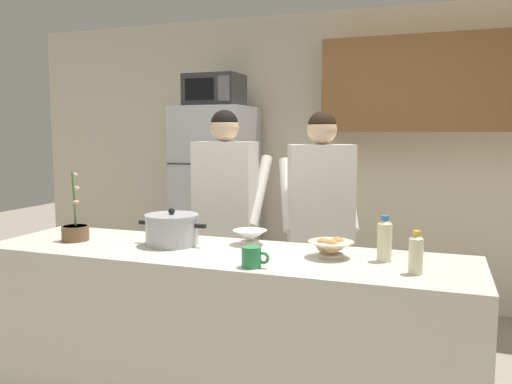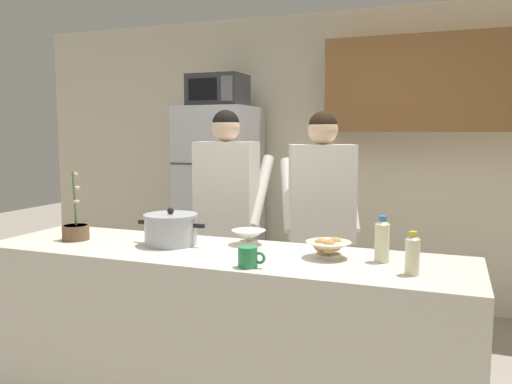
{
  "view_description": "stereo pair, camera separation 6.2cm",
  "coord_description": "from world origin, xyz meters",
  "px_view_note": "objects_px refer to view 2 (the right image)",
  "views": [
    {
      "loc": [
        1.06,
        -2.41,
        1.53
      ],
      "look_at": [
        0.0,
        0.55,
        1.17
      ],
      "focal_mm": 36.37,
      "sensor_mm": 36.0,
      "label": 1
    },
    {
      "loc": [
        1.12,
        -2.39,
        1.53
      ],
      "look_at": [
        0.0,
        0.55,
        1.17
      ],
      "focal_mm": 36.37,
      "sensor_mm": 36.0,
      "label": 2
    }
  ],
  "objects_px": {
    "coffee_mug": "(248,257)",
    "bread_bowl": "(328,248)",
    "refrigerator": "(220,205)",
    "empty_bowl": "(249,236)",
    "bottle_near_edge": "(412,254)",
    "person_near_pot": "(227,201)",
    "potted_orchid": "(76,230)",
    "microwave": "(218,91)",
    "person_by_sink": "(322,207)",
    "cooking_pot": "(171,229)",
    "bottle_mid_counter": "(382,240)"
  },
  "relations": [
    {
      "from": "coffee_mug",
      "to": "bread_bowl",
      "type": "xyz_separation_m",
      "value": [
        0.3,
        0.3,
        0.0
      ]
    },
    {
      "from": "refrigerator",
      "to": "empty_bowl",
      "type": "relative_size",
      "value": 9.33
    },
    {
      "from": "bottle_near_edge",
      "to": "person_near_pot",
      "type": "bearing_deg",
      "value": 142.51
    },
    {
      "from": "empty_bowl",
      "to": "potted_orchid",
      "type": "xyz_separation_m",
      "value": [
        -0.97,
        -0.24,
        0.01
      ]
    },
    {
      "from": "coffee_mug",
      "to": "person_near_pot",
      "type": "bearing_deg",
      "value": 118.33
    },
    {
      "from": "microwave",
      "to": "person_by_sink",
      "type": "height_order",
      "value": "microwave"
    },
    {
      "from": "bread_bowl",
      "to": "cooking_pot",
      "type": "bearing_deg",
      "value": -179.76
    },
    {
      "from": "bread_bowl",
      "to": "bottle_near_edge",
      "type": "bearing_deg",
      "value": -22.86
    },
    {
      "from": "person_by_sink",
      "to": "coffee_mug",
      "type": "distance_m",
      "value": 1.18
    },
    {
      "from": "person_by_sink",
      "to": "bread_bowl",
      "type": "distance_m",
      "value": 0.91
    },
    {
      "from": "cooking_pot",
      "to": "microwave",
      "type": "bearing_deg",
      "value": 106.86
    },
    {
      "from": "person_by_sink",
      "to": "bottle_mid_counter",
      "type": "bearing_deg",
      "value": -59.87
    },
    {
      "from": "microwave",
      "to": "bread_bowl",
      "type": "xyz_separation_m",
      "value": [
        1.41,
        -1.77,
        -0.93
      ]
    },
    {
      "from": "microwave",
      "to": "bottle_near_edge",
      "type": "bearing_deg",
      "value": -46.86
    },
    {
      "from": "microwave",
      "to": "person_near_pot",
      "type": "xyz_separation_m",
      "value": [
        0.49,
        -0.92,
        -0.84
      ]
    },
    {
      "from": "refrigerator",
      "to": "coffee_mug",
      "type": "bearing_deg",
      "value": -62.02
    },
    {
      "from": "microwave",
      "to": "potted_orchid",
      "type": "relative_size",
      "value": 1.23
    },
    {
      "from": "person_by_sink",
      "to": "person_near_pot",
      "type": "bearing_deg",
      "value": -177.22
    },
    {
      "from": "microwave",
      "to": "coffee_mug",
      "type": "distance_m",
      "value": 2.53
    },
    {
      "from": "cooking_pot",
      "to": "bottle_mid_counter",
      "type": "distance_m",
      "value": 1.13
    },
    {
      "from": "refrigerator",
      "to": "coffee_mug",
      "type": "xyz_separation_m",
      "value": [
        1.11,
        -2.1,
        0.09
      ]
    },
    {
      "from": "microwave",
      "to": "bottle_near_edge",
      "type": "relative_size",
      "value": 2.53
    },
    {
      "from": "person_by_sink",
      "to": "cooking_pot",
      "type": "bearing_deg",
      "value": -125.44
    },
    {
      "from": "person_by_sink",
      "to": "bottle_near_edge",
      "type": "height_order",
      "value": "person_by_sink"
    },
    {
      "from": "coffee_mug",
      "to": "person_by_sink",
      "type": "bearing_deg",
      "value": 87.53
    },
    {
      "from": "bottle_near_edge",
      "to": "potted_orchid",
      "type": "distance_m",
      "value": 1.86
    },
    {
      "from": "refrigerator",
      "to": "potted_orchid",
      "type": "xyz_separation_m",
      "value": [
        -0.03,
        -1.88,
        0.1
      ]
    },
    {
      "from": "person_near_pot",
      "to": "empty_bowl",
      "type": "distance_m",
      "value": 0.83
    },
    {
      "from": "empty_bowl",
      "to": "refrigerator",
      "type": "bearing_deg",
      "value": 119.64
    },
    {
      "from": "microwave",
      "to": "bottle_mid_counter",
      "type": "relative_size",
      "value": 2.17
    },
    {
      "from": "coffee_mug",
      "to": "empty_bowl",
      "type": "relative_size",
      "value": 0.69
    },
    {
      "from": "bottle_near_edge",
      "to": "potted_orchid",
      "type": "height_order",
      "value": "potted_orchid"
    },
    {
      "from": "microwave",
      "to": "bottle_near_edge",
      "type": "height_order",
      "value": "microwave"
    },
    {
      "from": "person_near_pot",
      "to": "cooking_pot",
      "type": "relative_size",
      "value": 4.18
    },
    {
      "from": "refrigerator",
      "to": "bottle_mid_counter",
      "type": "xyz_separation_m",
      "value": [
        1.67,
        -1.78,
        0.15
      ]
    },
    {
      "from": "bottle_near_edge",
      "to": "refrigerator",
      "type": "bearing_deg",
      "value": 132.82
    },
    {
      "from": "cooking_pot",
      "to": "coffee_mug",
      "type": "distance_m",
      "value": 0.65
    },
    {
      "from": "bottle_near_edge",
      "to": "bottle_mid_counter",
      "type": "relative_size",
      "value": 0.86
    },
    {
      "from": "person_near_pot",
      "to": "coffee_mug",
      "type": "bearing_deg",
      "value": -61.67
    },
    {
      "from": "microwave",
      "to": "coffee_mug",
      "type": "bearing_deg",
      "value": -61.77
    },
    {
      "from": "refrigerator",
      "to": "bottle_near_edge",
      "type": "xyz_separation_m",
      "value": [
        1.82,
        -1.96,
        0.13
      ]
    },
    {
      "from": "cooking_pot",
      "to": "potted_orchid",
      "type": "height_order",
      "value": "potted_orchid"
    },
    {
      "from": "bread_bowl",
      "to": "bottle_near_edge",
      "type": "height_order",
      "value": "bottle_near_edge"
    },
    {
      "from": "empty_bowl",
      "to": "potted_orchid",
      "type": "height_order",
      "value": "potted_orchid"
    },
    {
      "from": "cooking_pot",
      "to": "bottle_near_edge",
      "type": "xyz_separation_m",
      "value": [
        1.28,
        -0.17,
        0.01
      ]
    },
    {
      "from": "microwave",
      "to": "empty_bowl",
      "type": "relative_size",
      "value": 2.54
    },
    {
      "from": "person_by_sink",
      "to": "empty_bowl",
      "type": "xyz_separation_m",
      "value": [
        -0.23,
        -0.73,
        -0.08
      ]
    },
    {
      "from": "bottle_mid_counter",
      "to": "cooking_pot",
      "type": "bearing_deg",
      "value": -179.24
    },
    {
      "from": "refrigerator",
      "to": "cooking_pot",
      "type": "relative_size",
      "value": 4.36
    },
    {
      "from": "refrigerator",
      "to": "person_near_pot",
      "type": "bearing_deg",
      "value": -62.45
    }
  ]
}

